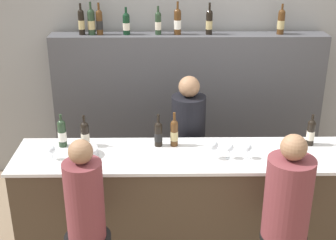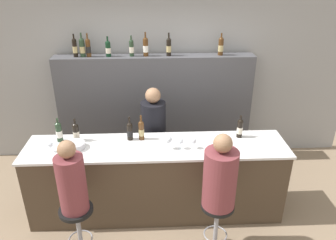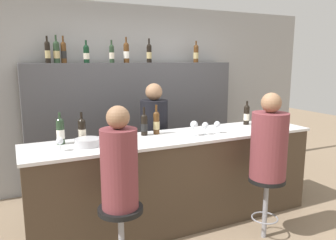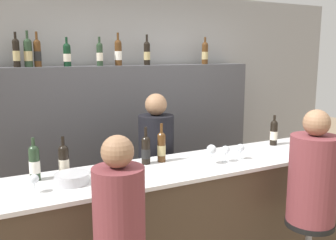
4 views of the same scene
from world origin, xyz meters
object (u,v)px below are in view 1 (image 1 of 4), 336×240
at_px(wine_bottle_counter_2, 158,134).
at_px(guest_seated_left, 84,196).
at_px(wine_bottle_counter_4, 311,132).
at_px(wine_glass_2, 230,148).
at_px(wine_bottle_counter_3, 174,133).
at_px(wine_glass_3, 248,148).
at_px(wine_bottle_backbar_0, 81,22).
at_px(wine_bottle_backbar_5, 177,21).
at_px(wine_bottle_backbar_3, 126,23).
at_px(wine_bottle_backbar_4, 158,23).
at_px(wine_bottle_backbar_6, 209,22).
at_px(wine_glass_0, 52,150).
at_px(metal_bowl, 84,152).
at_px(bartender, 188,153).
at_px(guest_seated_right, 288,194).
at_px(wine_bottle_counter_0, 62,133).
at_px(wine_bottle_backbar_1, 91,22).
at_px(wine_glass_1, 213,146).
at_px(wine_bottle_counter_1, 85,134).
at_px(wine_bottle_backbar_2, 99,22).
at_px(wine_bottle_backbar_7, 281,22).

distance_m(wine_bottle_counter_2, guest_seated_left, 1.02).
bearing_deg(wine_bottle_counter_4, wine_glass_2, -161.61).
relative_size(wine_bottle_counter_3, wine_glass_2, 2.34).
height_order(wine_bottle_counter_2, wine_glass_3, wine_bottle_counter_2).
height_order(wine_bottle_backbar_0, wine_bottle_backbar_5, wine_bottle_backbar_5).
xyz_separation_m(wine_bottle_backbar_3, wine_bottle_backbar_4, (0.34, 0.00, 0.01)).
bearing_deg(wine_bottle_backbar_6, wine_glass_0, -135.89).
distance_m(metal_bowl, bartender, 1.18).
distance_m(wine_bottle_counter_4, guest_seated_right, 0.96).
relative_size(wine_bottle_counter_0, wine_bottle_backbar_1, 0.90).
height_order(guest_seated_left, bartender, bartender).
distance_m(wine_bottle_counter_4, wine_glass_1, 0.95).
xyz_separation_m(wine_bottle_backbar_5, wine_glass_2, (0.41, -1.41, -0.81)).
bearing_deg(wine_glass_1, wine_glass_0, 180.00).
bearing_deg(wine_bottle_counter_1, wine_bottle_backbar_5, 53.06).
xyz_separation_m(wine_bottle_counter_2, wine_bottle_backbar_4, (-0.00, 1.16, 0.77)).
bearing_deg(guest_seated_right, wine_bottle_backbar_2, 128.75).
relative_size(wine_bottle_counter_0, guest_seated_right, 0.36).
bearing_deg(wine_bottle_counter_0, wine_glass_2, -9.82).
bearing_deg(wine_bottle_backbar_6, wine_bottle_counter_1, -136.29).
xyz_separation_m(wine_bottle_backbar_0, wine_bottle_backbar_7, (2.14, -0.00, -0.00)).
bearing_deg(guest_seated_right, wine_bottle_counter_4, 64.49).
bearing_deg(wine_bottle_backbar_0, wine_bottle_backbar_7, -0.00).
bearing_deg(wine_glass_1, wine_glass_2, 0.00).
xyz_separation_m(wine_bottle_backbar_2, guest_seated_left, (0.08, -2.01, -0.90)).
bearing_deg(wine_bottle_backbar_5, wine_bottle_counter_1, -126.94).
distance_m(wine_bottle_counter_0, wine_bottle_counter_3, 1.02).
relative_size(wine_bottle_counter_0, wine_glass_0, 2.48).
bearing_deg(wine_glass_1, wine_bottle_counter_4, 15.69).
relative_size(wine_bottle_counter_3, guest_seated_left, 0.39).
relative_size(wine_bottle_backbar_0, wine_bottle_backbar_1, 0.96).
xyz_separation_m(wine_bottle_counter_3, wine_bottle_backbar_5, (0.06, 1.16, 0.78)).
relative_size(wine_bottle_backbar_0, wine_bottle_backbar_5, 0.95).
height_order(wine_bottle_counter_4, wine_bottle_backbar_1, wine_bottle_backbar_1).
distance_m(wine_bottle_backbar_0, wine_bottle_backbar_2, 0.19).
distance_m(wine_bottle_counter_3, wine_bottle_backbar_2, 1.59).
bearing_deg(wine_bottle_counter_0, wine_bottle_counter_2, 0.00).
distance_m(wine_bottle_backbar_2, metal_bowl, 1.60).
height_order(wine_bottle_backbar_4, wine_bottle_backbar_7, wine_bottle_backbar_7).
xyz_separation_m(wine_bottle_backbar_5, wine_bottle_backbar_6, (0.34, -0.00, -0.01)).
distance_m(wine_bottle_backbar_0, wine_bottle_backbar_6, 1.37).
xyz_separation_m(wine_bottle_counter_0, wine_bottle_counter_4, (2.27, -0.00, -0.00)).
height_order(wine_bottle_counter_2, wine_bottle_backbar_2, wine_bottle_backbar_2).
relative_size(wine_glass_2, wine_glass_3, 1.02).
bearing_deg(wine_glass_3, wine_glass_1, 180.00).
bearing_deg(wine_bottle_backbar_4, wine_bottle_backbar_0, 180.00).
bearing_deg(metal_bowl, wine_bottle_backbar_5, 57.48).
xyz_separation_m(wine_bottle_backbar_0, guest_seated_right, (1.81, -2.01, -0.90)).
bearing_deg(wine_glass_0, wine_bottle_backbar_6, 44.11).
bearing_deg(wine_bottle_backbar_5, wine_bottle_counter_0, -132.95).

